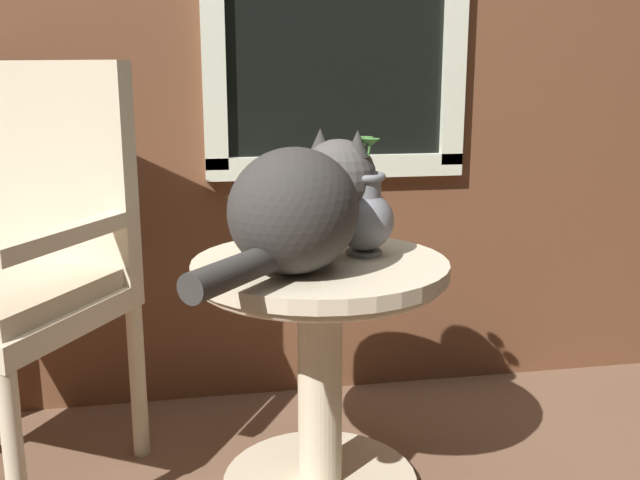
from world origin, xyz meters
TOP-DOWN VIEW (x-y plane):
  - wicker_side_table at (0.13, 0.13)m, footprint 0.61×0.61m
  - wicker_chair at (-0.63, 0.38)m, footprint 0.74×0.72m
  - cat at (0.08, 0.06)m, footprint 0.48×0.55m
  - pewter_vase_with_ivy at (0.24, 0.16)m, footprint 0.15×0.15m

SIDE VIEW (x-z plane):
  - wicker_side_table at x=0.13m, z-range 0.11..0.71m
  - wicker_chair at x=-0.63m, z-range 0.05..1.12m
  - pewter_vase_with_ivy at x=0.24m, z-range 0.56..0.85m
  - cat at x=0.08m, z-range 0.60..0.91m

